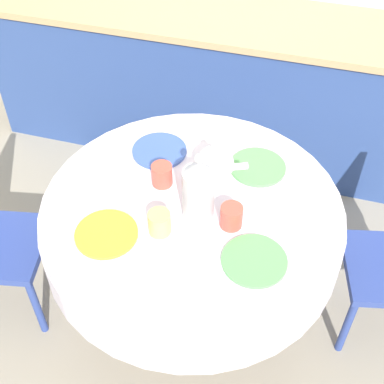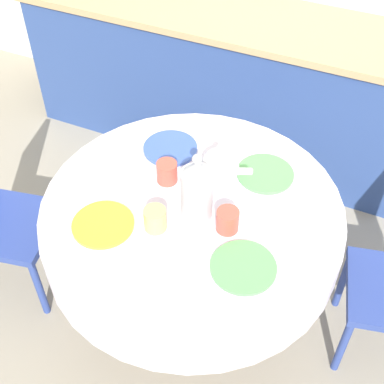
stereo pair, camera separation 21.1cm
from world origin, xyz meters
TOP-DOWN VIEW (x-y plane):
  - ground_plane at (0.00, 0.00)m, footprint 12.00×12.00m
  - kitchen_counter at (0.00, 1.33)m, footprint 3.24×0.64m
  - dining_table at (0.00, 0.00)m, footprint 1.25×1.25m
  - plate_near_left at (-0.27, -0.24)m, footprint 0.25×0.25m
  - cup_near_left at (-0.08, -0.16)m, footprint 0.09×0.09m
  - plate_near_right at (0.30, -0.21)m, footprint 0.25×0.25m
  - cup_near_right at (0.17, -0.05)m, footprint 0.09×0.09m
  - plate_far_left at (-0.23, 0.28)m, footprint 0.25×0.25m
  - cup_far_left at (-0.16, 0.09)m, footprint 0.09×0.09m
  - plate_far_right at (0.21, 0.30)m, footprint 0.25×0.25m
  - cup_far_right at (0.04, 0.18)m, footprint 0.09×0.09m
  - coffee_carafe at (0.04, -0.04)m, footprint 0.13×0.13m
  - teapot at (0.05, 0.17)m, footprint 0.22×0.16m

SIDE VIEW (x-z plane):
  - ground_plane at x=0.00m, z-range 0.00..0.00m
  - kitchen_counter at x=0.00m, z-range 0.00..0.92m
  - dining_table at x=0.00m, z-range 0.26..1.02m
  - plate_near_left at x=-0.27m, z-range 0.76..0.78m
  - plate_near_right at x=0.30m, z-range 0.76..0.78m
  - plate_far_left at x=-0.23m, z-range 0.76..0.78m
  - plate_far_right at x=0.21m, z-range 0.76..0.78m
  - cup_near_left at x=-0.08m, z-range 0.76..0.86m
  - cup_near_right at x=0.17m, z-range 0.76..0.86m
  - cup_far_left at x=-0.16m, z-range 0.76..0.86m
  - cup_far_right at x=0.04m, z-range 0.76..0.86m
  - teapot at x=0.05m, z-range 0.75..0.96m
  - coffee_carafe at x=0.04m, z-range 0.74..1.06m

